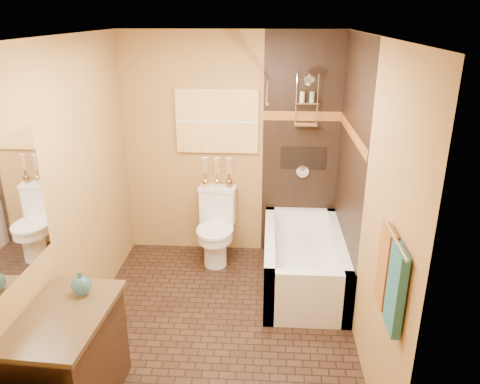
# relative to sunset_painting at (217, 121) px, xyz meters

# --- Properties ---
(floor) EXTENTS (3.00, 3.00, 0.00)m
(floor) POSITION_rel_sunset_painting_xyz_m (0.15, -1.48, -1.55)
(floor) COLOR black
(floor) RESTS_ON ground
(wall_left) EXTENTS (0.02, 3.00, 2.50)m
(wall_left) POSITION_rel_sunset_painting_xyz_m (-1.05, -1.48, -0.30)
(wall_left) COLOR #A98141
(wall_left) RESTS_ON floor
(wall_right) EXTENTS (0.02, 3.00, 2.50)m
(wall_right) POSITION_rel_sunset_painting_xyz_m (1.35, -1.48, -0.30)
(wall_right) COLOR #A98141
(wall_right) RESTS_ON floor
(wall_back) EXTENTS (2.40, 0.02, 2.50)m
(wall_back) POSITION_rel_sunset_painting_xyz_m (0.15, 0.02, -0.30)
(wall_back) COLOR #A98141
(wall_back) RESTS_ON floor
(wall_front) EXTENTS (2.40, 0.02, 2.50)m
(wall_front) POSITION_rel_sunset_painting_xyz_m (0.15, -2.98, -0.30)
(wall_front) COLOR #A98141
(wall_front) RESTS_ON floor
(ceiling) EXTENTS (3.00, 3.00, 0.00)m
(ceiling) POSITION_rel_sunset_painting_xyz_m (0.15, -1.48, 0.95)
(ceiling) COLOR silver
(ceiling) RESTS_ON wall_back
(alcove_tile_back) EXTENTS (0.85, 0.01, 2.50)m
(alcove_tile_back) POSITION_rel_sunset_painting_xyz_m (0.93, 0.01, -0.30)
(alcove_tile_back) COLOR black
(alcove_tile_back) RESTS_ON wall_back
(alcove_tile_right) EXTENTS (0.01, 1.50, 2.50)m
(alcove_tile_right) POSITION_rel_sunset_painting_xyz_m (1.34, -0.73, -0.30)
(alcove_tile_right) COLOR black
(alcove_tile_right) RESTS_ON wall_right
(mosaic_band_back) EXTENTS (0.85, 0.01, 0.10)m
(mosaic_band_back) POSITION_rel_sunset_painting_xyz_m (0.93, 0.00, 0.07)
(mosaic_band_back) COLOR brown
(mosaic_band_back) RESTS_ON alcove_tile_back
(mosaic_band_right) EXTENTS (0.01, 1.50, 0.10)m
(mosaic_band_right) POSITION_rel_sunset_painting_xyz_m (1.33, -0.73, 0.07)
(mosaic_band_right) COLOR brown
(mosaic_band_right) RESTS_ON alcove_tile_right
(alcove_niche) EXTENTS (0.50, 0.01, 0.25)m
(alcove_niche) POSITION_rel_sunset_painting_xyz_m (0.95, 0.01, -0.40)
(alcove_niche) COLOR black
(alcove_niche) RESTS_ON alcove_tile_back
(shower_fixtures) EXTENTS (0.24, 0.33, 1.16)m
(shower_fixtures) POSITION_rel_sunset_painting_xyz_m (0.95, -0.10, 0.12)
(shower_fixtures) COLOR silver
(shower_fixtures) RESTS_ON floor
(curtain_rod) EXTENTS (0.03, 1.55, 0.03)m
(curtain_rod) POSITION_rel_sunset_painting_xyz_m (0.55, -0.73, 0.47)
(curtain_rod) COLOR silver
(curtain_rod) RESTS_ON wall_back
(towel_bar) EXTENTS (0.02, 0.55, 0.02)m
(towel_bar) POSITION_rel_sunset_painting_xyz_m (1.30, -2.53, -0.10)
(towel_bar) COLOR silver
(towel_bar) RESTS_ON wall_right
(towel_teal) EXTENTS (0.05, 0.22, 0.52)m
(towel_teal) POSITION_rel_sunset_painting_xyz_m (1.31, -2.66, -0.37)
(towel_teal) COLOR #1C4C5E
(towel_teal) RESTS_ON towel_bar
(towel_rust) EXTENTS (0.05, 0.22, 0.52)m
(towel_rust) POSITION_rel_sunset_painting_xyz_m (1.31, -2.40, -0.37)
(towel_rust) COLOR brown
(towel_rust) RESTS_ON towel_bar
(sunset_painting) EXTENTS (0.90, 0.04, 0.70)m
(sunset_painting) POSITION_rel_sunset_painting_xyz_m (0.00, 0.00, 0.00)
(sunset_painting) COLOR gold
(sunset_painting) RESTS_ON wall_back
(vanity_mirror) EXTENTS (0.01, 1.00, 0.90)m
(vanity_mirror) POSITION_rel_sunset_painting_xyz_m (-1.04, -2.48, -0.05)
(vanity_mirror) COLOR white
(vanity_mirror) RESTS_ON wall_left
(bathtub) EXTENTS (0.80, 1.50, 0.55)m
(bathtub) POSITION_rel_sunset_painting_xyz_m (0.95, -0.73, -1.33)
(bathtub) COLOR white
(bathtub) RESTS_ON floor
(toilet) EXTENTS (0.43, 0.63, 0.82)m
(toilet) POSITION_rel_sunset_painting_xyz_m (0.00, -0.27, -1.14)
(toilet) COLOR white
(toilet) RESTS_ON floor
(vanity) EXTENTS (0.60, 0.93, 0.80)m
(vanity) POSITION_rel_sunset_painting_xyz_m (-0.77, -2.48, -1.15)
(vanity) COLOR black
(vanity) RESTS_ON floor
(teal_bottle) EXTENTS (0.17, 0.17, 0.22)m
(teal_bottle) POSITION_rel_sunset_painting_xyz_m (-0.72, -2.24, -0.67)
(teal_bottle) COLOR #23636B
(teal_bottle) RESTS_ON vanity
(bud_vases) EXTENTS (0.34, 0.07, 0.34)m
(bud_vases) POSITION_rel_sunset_painting_xyz_m (0.00, -0.09, -0.55)
(bud_vases) COLOR gold
(bud_vases) RESTS_ON toilet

